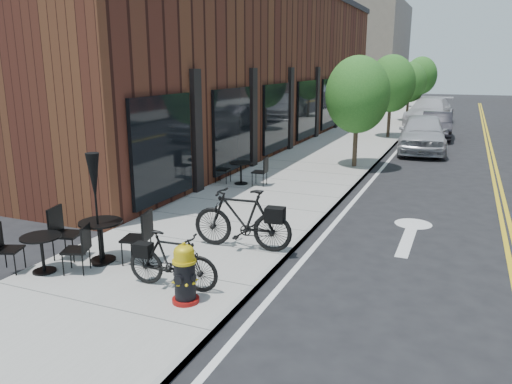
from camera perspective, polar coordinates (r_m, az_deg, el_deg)
The scene contains 18 objects.
ground at distance 9.55m, azimuth 3.38°, elevation -7.86°, with size 120.00×120.00×0.00m, color black.
sidewalk_near at distance 19.33m, azimuth 7.68°, elevation 3.65°, with size 4.00×70.00×0.12m, color #9E9B93.
building_near at distance 24.25m, azimuth -0.07°, elevation 14.10°, with size 5.00×28.00×7.00m, color #421D15.
bg_building_left at distance 57.42m, azimuth 12.23°, elevation 15.42°, with size 8.00×14.00×10.00m, color #726656.
tree_near_a at distance 17.73m, azimuth 11.53°, elevation 10.83°, with size 2.20×2.20×3.81m.
tree_near_b at distance 25.61m, azimuth 15.20°, elevation 11.87°, with size 2.30×2.30×3.98m.
tree_near_c at distance 33.56m, azimuth 17.12°, elevation 11.89°, with size 2.10×2.10×3.67m.
tree_near_d at distance 41.51m, azimuth 18.34°, elevation 12.51°, with size 2.40×2.40×4.11m.
fire_hydrant at distance 7.62m, azimuth -8.15°, elevation -9.29°, with size 0.46×0.46×0.95m.
bicycle_left at distance 9.63m, azimuth -1.59°, elevation -3.09°, with size 0.56×2.00×1.20m, color black.
bicycle_right at distance 8.10m, azimuth -9.54°, elevation -7.70°, with size 0.44×1.57×0.94m, color black.
bistro_set_a at distance 9.35m, azimuth -23.27°, elevation -5.96°, with size 1.61×0.94×0.85m.
bistro_set_b at distance 9.50m, azimuth -17.25°, elevation -4.71°, with size 1.85×0.93×0.97m.
bistro_set_c at distance 14.95m, azimuth -1.73°, elevation 2.55°, with size 1.60×0.73×0.86m.
patio_umbrella at distance 9.09m, azimuth -17.97°, elevation 0.71°, with size 0.33×0.33×2.02m.
parked_car_a at distance 22.29m, azimuth 18.50°, elevation 6.40°, with size 1.90×4.73×1.61m, color #ABACB3.
parked_car_b at distance 26.66m, azimuth 19.95°, elevation 7.14°, with size 1.39×3.99×1.31m, color black.
parked_car_c at distance 32.79m, azimuth 19.21°, elevation 8.70°, with size 2.31×5.68×1.65m, color silver.
Camera 1 is at (2.90, -8.36, 3.61)m, focal length 35.00 mm.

